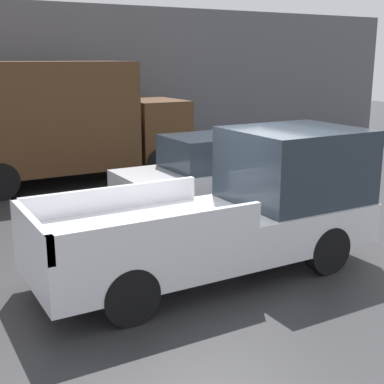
# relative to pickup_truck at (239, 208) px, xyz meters

# --- Properties ---
(ground_plane) EXTENTS (60.00, 60.00, 0.00)m
(ground_plane) POSITION_rel_pickup_truck_xyz_m (0.28, 0.29, -1.06)
(ground_plane) COLOR #2D2D30
(building_wall) EXTENTS (28.00, 0.15, 5.16)m
(building_wall) POSITION_rel_pickup_truck_xyz_m (0.28, 10.25, 1.52)
(building_wall) COLOR #56565B
(building_wall) RESTS_ON ground
(pickup_truck) EXTENTS (5.68, 2.06, 2.31)m
(pickup_truck) POSITION_rel_pickup_truck_xyz_m (0.00, 0.00, 0.00)
(pickup_truck) COLOR silver
(pickup_truck) RESTS_ON ground
(car) EXTENTS (4.62, 1.85, 1.76)m
(car) POSITION_rel_pickup_truck_xyz_m (1.64, 3.27, -0.19)
(car) COLOR silver
(car) RESTS_ON ground
(delivery_truck) EXTENTS (7.18, 2.48, 3.38)m
(delivery_truck) POSITION_rel_pickup_truck_xyz_m (-0.96, 7.76, 0.74)
(delivery_truck) COLOR #472D19
(delivery_truck) RESTS_ON ground
(newspaper_box) EXTENTS (0.45, 0.40, 1.13)m
(newspaper_box) POSITION_rel_pickup_truck_xyz_m (2.74, 9.93, -0.50)
(newspaper_box) COLOR #194CB2
(newspaper_box) RESTS_ON ground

